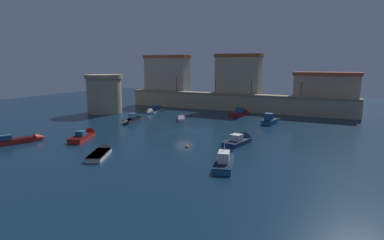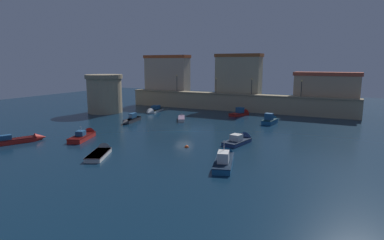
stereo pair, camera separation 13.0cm
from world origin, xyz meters
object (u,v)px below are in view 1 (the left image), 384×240
(quay_lamp_3, at_px, (301,85))
(moored_boat_9, at_px, (225,159))
(moored_boat_0, at_px, (102,152))
(moored_boat_3, at_px, (271,120))
(moored_boat_5, at_px, (242,113))
(moored_boat_7, at_px, (241,140))
(mooring_buoy_0, at_px, (187,147))
(quay_lamp_0, at_px, (177,80))
(moored_boat_1, at_px, (130,120))
(moored_boat_6, at_px, (181,118))
(quay_lamp_1, at_px, (216,83))
(quay_lamp_2, at_px, (251,84))
(fortress_tower, at_px, (104,93))
(moored_boat_8, at_px, (86,135))
(moored_boat_4, at_px, (19,140))
(moored_boat_2, at_px, (153,110))

(quay_lamp_3, xyz_separation_m, moored_boat_9, (-2.70, -35.20, -5.38))
(moored_boat_0, bearing_deg, moored_boat_3, -50.31)
(moored_boat_3, bearing_deg, moored_boat_5, 55.05)
(moored_boat_7, distance_m, mooring_buoy_0, 7.48)
(quay_lamp_0, distance_m, moored_boat_1, 21.86)
(moored_boat_6, height_order, mooring_buoy_0, moored_boat_6)
(moored_boat_6, bearing_deg, moored_boat_9, -169.78)
(moored_boat_0, height_order, moored_boat_9, moored_boat_9)
(moored_boat_3, bearing_deg, quay_lamp_1, 59.02)
(quay_lamp_2, height_order, moored_boat_3, quay_lamp_2)
(quay_lamp_0, xyz_separation_m, moored_boat_5, (17.24, -4.98, -5.73))
(moored_boat_0, relative_size, moored_boat_5, 1.08)
(quay_lamp_1, distance_m, mooring_buoy_0, 33.16)
(moored_boat_1, bearing_deg, quay_lamp_3, 120.51)
(fortress_tower, bearing_deg, quay_lamp_1, 36.38)
(fortress_tower, bearing_deg, moored_boat_8, -55.57)
(quay_lamp_1, bearing_deg, moored_boat_9, -66.82)
(moored_boat_3, bearing_deg, moored_boat_7, -175.59)
(quay_lamp_3, xyz_separation_m, moored_boat_6, (-18.69, -14.40, -5.53))
(moored_boat_4, height_order, moored_boat_7, moored_boat_7)
(moored_boat_3, relative_size, moored_boat_6, 0.83)
(quay_lamp_2, xyz_separation_m, quay_lamp_3, (9.85, -0.00, -0.08))
(quay_lamp_3, relative_size, moored_boat_8, 0.48)
(quay_lamp_1, relative_size, quay_lamp_2, 0.98)
(quay_lamp_2, xyz_separation_m, moored_boat_1, (-15.30, -20.97, -5.45))
(moored_boat_2, xyz_separation_m, moored_boat_7, (24.16, -16.68, -0.03))
(quay_lamp_3, bearing_deg, moored_boat_2, -161.50)
(quay_lamp_2, height_order, moored_boat_4, quay_lamp_2)
(moored_boat_2, xyz_separation_m, mooring_buoy_0, (18.99, -22.07, -0.36))
(mooring_buoy_0, bearing_deg, moored_boat_2, 130.71)
(fortress_tower, xyz_separation_m, moored_boat_1, (11.60, -6.99, -3.49))
(fortress_tower, relative_size, quay_lamp_2, 2.34)
(fortress_tower, xyz_separation_m, moored_boat_4, (7.34, -24.84, -3.58))
(quay_lamp_0, distance_m, mooring_buoy_0, 36.98)
(moored_boat_5, xyz_separation_m, moored_boat_9, (7.53, -30.22, 0.02))
(quay_lamp_2, relative_size, moored_boat_5, 0.61)
(moored_boat_0, relative_size, moored_boat_7, 1.00)
(moored_boat_8, bearing_deg, quay_lamp_0, -13.13)
(fortress_tower, height_order, moored_boat_9, fortress_tower)
(moored_boat_6, xyz_separation_m, mooring_buoy_0, (9.71, -17.03, -0.29))
(quay_lamp_1, distance_m, moored_boat_4, 40.90)
(quay_lamp_2, height_order, moored_boat_1, quay_lamp_2)
(moored_boat_4, bearing_deg, quay_lamp_1, 8.25)
(moored_boat_3, xyz_separation_m, moored_boat_8, (-20.42, -21.91, -0.17))
(moored_boat_3, xyz_separation_m, moored_boat_9, (0.56, -24.06, -0.10))
(moored_boat_4, xyz_separation_m, moored_boat_5, (19.19, 33.84, 0.06))
(fortress_tower, height_order, moored_boat_7, fortress_tower)
(quay_lamp_1, height_order, quay_lamp_3, quay_lamp_1)
(moored_boat_0, height_order, moored_boat_6, moored_boat_0)
(quay_lamp_0, distance_m, moored_boat_4, 39.30)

